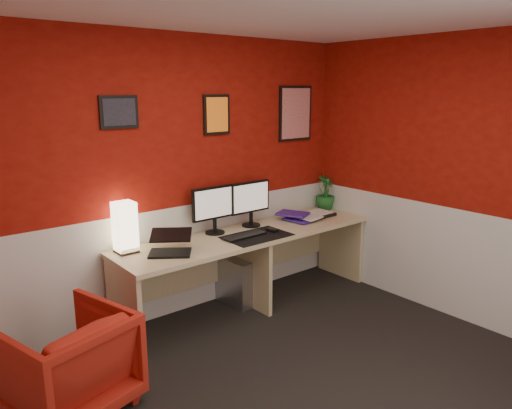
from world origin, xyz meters
name	(u,v)px	position (x,y,z in m)	size (l,w,h in m)	color
ground	(301,406)	(0.00, 0.00, 0.00)	(4.00, 3.50, 0.01)	black
wall_back	(163,181)	(0.00, 1.75, 1.25)	(4.00, 0.01, 2.50)	maroon
wall_right	(473,183)	(2.00, 0.00, 1.25)	(0.01, 3.50, 2.50)	maroon
wainscot_back	(167,263)	(0.00, 1.75, 0.50)	(4.00, 0.01, 1.00)	silver
wainscot_right	(464,266)	(2.00, 0.00, 0.50)	(0.01, 3.50, 1.00)	silver
desk	(250,270)	(0.69, 1.41, 0.36)	(2.60, 0.65, 0.73)	tan
shoji_lamp	(125,229)	(-0.43, 1.61, 0.93)	(0.16, 0.16, 0.40)	#FFE5B2
laptop	(170,241)	(-0.18, 1.34, 0.84)	(0.33, 0.23, 0.22)	black
monitor_left	(214,203)	(0.43, 1.60, 1.02)	(0.45, 0.06, 0.58)	black
monitor_right	(251,197)	(0.85, 1.58, 1.02)	(0.45, 0.06, 0.58)	black
desk_mat	(257,236)	(0.67, 1.28, 0.73)	(0.60, 0.38, 0.01)	black
keyboard	(244,236)	(0.57, 1.33, 0.74)	(0.42, 0.14, 0.02)	black
mouse	(272,230)	(0.86, 1.29, 0.75)	(0.06, 0.10, 0.03)	black
book_bottom	(293,222)	(1.22, 1.39, 0.74)	(0.21, 0.28, 0.03)	#3B1D87
book_middle	(298,218)	(1.29, 1.39, 0.77)	(0.22, 0.30, 0.02)	silver
book_top	(288,217)	(1.20, 1.43, 0.79)	(0.22, 0.30, 0.03)	#3B1D87
zen_tray	(317,215)	(1.61, 1.44, 0.74)	(0.35, 0.25, 0.03)	black
potted_plant	(325,193)	(1.90, 1.59, 0.92)	(0.21, 0.21, 0.38)	#19591E
pc_tower	(235,280)	(0.63, 1.56, 0.23)	(0.20, 0.45, 0.45)	#99999E
armchair	(67,363)	(-1.18, 0.93, 0.33)	(0.71, 0.73, 0.66)	#A91E11
art_left	(119,112)	(-0.37, 1.74, 1.85)	(0.32, 0.02, 0.26)	black
art_center	(217,115)	(0.57, 1.74, 1.80)	(0.28, 0.02, 0.36)	orange
art_right	(295,113)	(1.56, 1.74, 1.78)	(0.44, 0.02, 0.56)	red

